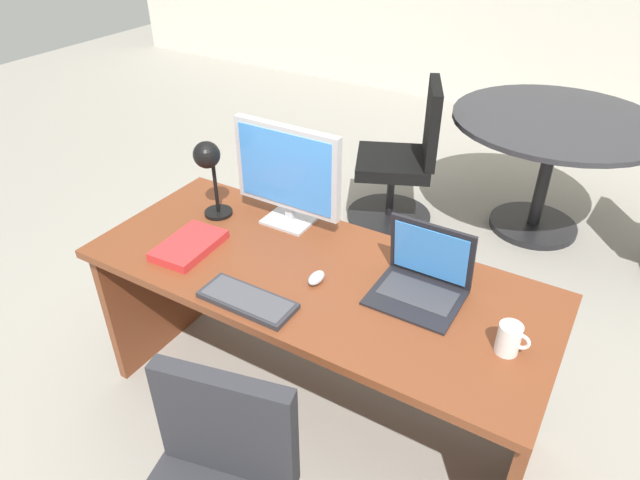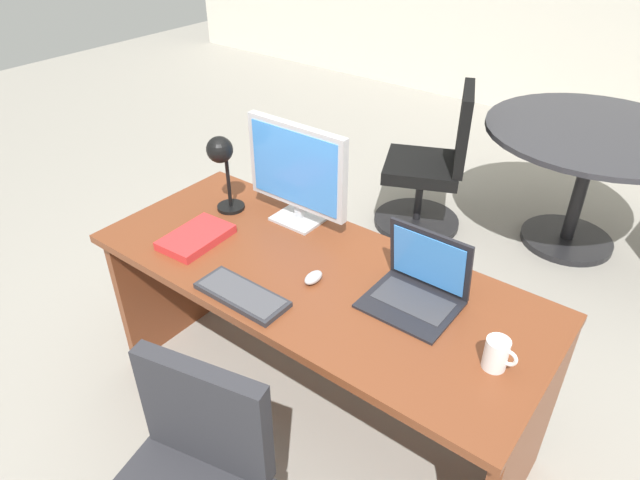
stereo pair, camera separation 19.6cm
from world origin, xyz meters
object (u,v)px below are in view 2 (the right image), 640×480
Objects in this scene: book at (196,237)px; meeting_chair_near at (432,174)px; desk at (322,309)px; mouse at (313,278)px; keyboard at (242,295)px; coffee_mug at (497,354)px; laptop at (421,279)px; meeting_table at (589,159)px; monitor at (297,170)px; desk_lamp at (222,159)px.

book is 0.31× the size of meeting_chair_near.
mouse is (0.04, -0.10, 0.24)m from desk.
keyboard is 0.86m from coffee_mug.
meeting_table is (0.08, 1.90, -0.24)m from laptop.
meeting_table reaches higher than desk.
monitor reaches higher than keyboard.
monitor is at bearing 163.73° from coffee_mug.
desk is at bearing 172.22° from coffee_mug.
book is at bearing 159.84° from keyboard.
meeting_table is at bearing 61.18° from desk_lamp.
mouse is 0.24× the size of desk_lamp.
keyboard is at bearing -71.54° from monitor.
desk is 2.01m from meeting_table.
laptop reaches higher than meeting_chair_near.
laptop is 1.05× the size of book.
meeting_chair_near is at bearing 102.21° from desk.
keyboard is at bearing -108.20° from desk.
coffee_mug reaches higher than keyboard.
monitor is 0.48m from mouse.
coffee_mug reaches higher than desk.
desk is 6.02× the size of book.
desk_lamp is 0.37× the size of meeting_chair_near.
meeting_chair_near is (-0.38, 1.70, -0.38)m from mouse.
monitor reaches higher than mouse.
book is at bearing -94.99° from meeting_chair_near.
desk is 0.41m from keyboard.
meeting_table is (1.04, 1.89, -0.41)m from desk_lamp.
laptop is 0.38m from mouse.
meeting_chair_near is (-0.34, 1.59, -0.14)m from desk.
meeting_table is (-0.26, 2.05, -0.21)m from coffee_mug.
desk is 1.87× the size of meeting_chair_near.
desk_lamp reaches higher than laptop.
coffee_mug is at bearing -7.78° from desk.
desk_lamp reaches higher than keyboard.
coffee_mug is (1.30, -0.16, -0.19)m from desk_lamp.
monitor reaches higher than coffee_mug.
laptop is 0.88× the size of desk_lamp.
mouse is 2.11m from meeting_table.
laptop is 0.25× the size of meeting_table.
book is (-0.22, -0.37, -0.22)m from monitor.
desk_lamp is 1.66m from meeting_chair_near.
keyboard is 0.26m from mouse.
monitor is 5.61× the size of mouse.
book is at bearing -176.27° from coffee_mug.
monitor is 1.56× the size of laptop.
desk is 5.07× the size of desk_lamp.
desk is 0.74m from desk_lamp.
desk is 0.58m from book.
laptop is at bearing -64.73° from meeting_chair_near.
desk is at bearing 19.65° from book.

